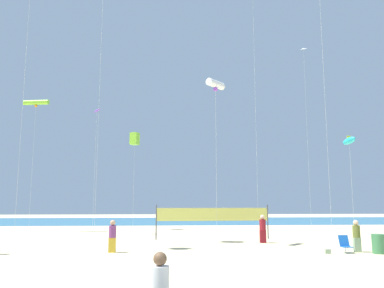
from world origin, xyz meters
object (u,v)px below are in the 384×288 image
object	(u,v)px
volleyball_net	(213,216)
kite_lime_tube	(36,103)
folding_beach_chair	(345,244)
kite_violet_diamond	(96,113)
beach_handbag	(328,251)
beachgoer_olive_shirt	(357,235)
beachgoer_plum_shirt	(112,235)
beachgoer_maroon_shirt	(263,228)
kite_white_tube	(215,85)
kite_white_diamond	(304,58)
kite_cyan_inflatable	(349,141)
trash_barrel	(378,244)
kite_lime_box	(135,139)

from	to	relation	value
volleyball_net	kite_lime_tube	world-z (taller)	kite_lime_tube
folding_beach_chair	volleyball_net	bearing A→B (deg)	171.08
volleyball_net	kite_violet_diamond	distance (m)	13.31
folding_beach_chair	beach_handbag	xyz separation A→B (m)	(-1.06, -0.30, -0.35)
beachgoer_olive_shirt	beachgoer_plum_shirt	distance (m)	12.93
beachgoer_maroon_shirt	kite_white_tube	size ratio (longest dim) A/B	0.17
folding_beach_chair	beach_handbag	world-z (taller)	folding_beach_chair
kite_lime_tube	kite_white_diamond	bearing A→B (deg)	-5.53
beachgoer_maroon_shirt	kite_cyan_inflatable	distance (m)	8.21
beachgoer_maroon_shirt	kite_violet_diamond	world-z (taller)	kite_violet_diamond
beachgoer_maroon_shirt	kite_white_tube	bearing A→B (deg)	-0.33
trash_barrel	kite_lime_tube	xyz separation A→B (m)	(-23.01, 15.47, 11.10)
beachgoer_olive_shirt	kite_white_tube	distance (m)	12.16
beachgoer_maroon_shirt	beachgoer_olive_shirt	world-z (taller)	beachgoer_maroon_shirt
beachgoer_maroon_shirt	kite_lime_tube	world-z (taller)	kite_lime_tube
beachgoer_olive_shirt	kite_cyan_inflatable	bearing A→B (deg)	138.58
kite_cyan_inflatable	beach_handbag	bearing A→B (deg)	-128.22
beachgoer_plum_shirt	beach_handbag	size ratio (longest dim) A/B	5.85
folding_beach_chair	trash_barrel	distance (m)	1.62
kite_white_tube	volleyball_net	bearing A→B (deg)	87.51
beachgoer_plum_shirt	volleyball_net	size ratio (longest dim) A/B	0.21
kite_lime_box	kite_violet_diamond	bearing A→B (deg)	-119.94
beachgoer_olive_shirt	kite_white_diamond	distance (m)	19.36
beachgoer_olive_shirt	kite_violet_diamond	xyz separation A→B (m)	(-16.12, 11.78, 9.12)
kite_white_diamond	kite_lime_tube	size ratio (longest dim) A/B	1.40
beachgoer_olive_shirt	volleyball_net	xyz separation A→B (m)	(-6.85, 7.18, 0.75)
beachgoer_olive_shirt	kite_violet_diamond	distance (m)	21.95
kite_violet_diamond	volleyball_net	bearing A→B (deg)	-26.36
beachgoer_olive_shirt	beach_handbag	world-z (taller)	beachgoer_olive_shirt
kite_lime_tube	kite_violet_diamond	xyz separation A→B (m)	(6.08, -3.04, -1.58)
volleyball_net	beach_handbag	world-z (taller)	volleyball_net
beachgoer_plum_shirt	kite_cyan_inflatable	distance (m)	16.43
beachgoer_olive_shirt	beachgoer_plum_shirt	size ratio (longest dim) A/B	1.00
beachgoer_plum_shirt	kite_cyan_inflatable	world-z (taller)	kite_cyan_inflatable
beachgoer_plum_shirt	kite_white_tube	bearing A→B (deg)	-1.33
kite_lime_box	kite_cyan_inflatable	bearing A→B (deg)	-38.76
kite_white_tube	kite_lime_tube	distance (m)	18.92
volleyball_net	kite_lime_tube	distance (m)	19.82
beachgoer_olive_shirt	kite_cyan_inflatable	world-z (taller)	kite_cyan_inflatable
beachgoer_maroon_shirt	beachgoer_plum_shirt	distance (m)	9.92
kite_lime_tube	kite_cyan_inflatable	distance (m)	26.85
beachgoer_maroon_shirt	volleyball_net	bearing A→B (deg)	-59.15
kite_lime_tube	beachgoer_olive_shirt	bearing A→B (deg)	-33.72
kite_white_tube	beachgoer_maroon_shirt	bearing A→B (deg)	19.12
kite_white_diamond	folding_beach_chair	bearing A→B (deg)	-103.10
trash_barrel	kite_lime_tube	world-z (taller)	kite_lime_tube
trash_barrel	beach_handbag	bearing A→B (deg)	177.32
folding_beach_chair	kite_violet_diamond	distance (m)	21.71
volleyball_net	beachgoer_olive_shirt	bearing A→B (deg)	-46.35
beachgoer_plum_shirt	kite_white_diamond	xyz separation A→B (m)	(15.11, 11.84, 14.66)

